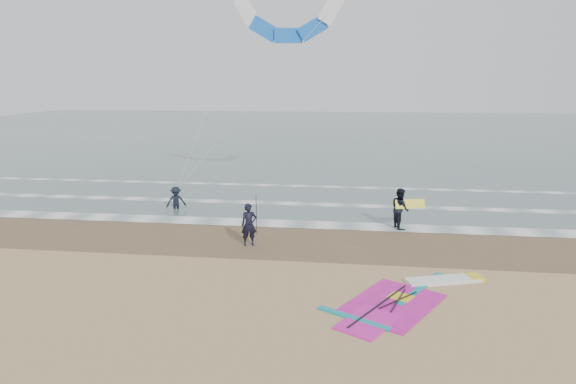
# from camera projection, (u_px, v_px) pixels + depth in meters

# --- Properties ---
(ground) EXTENTS (120.00, 120.00, 0.00)m
(ground) POSITION_uv_depth(u_px,v_px,m) (307.00, 305.00, 14.79)
(ground) COLOR tan
(ground) RESTS_ON ground
(sea_water) EXTENTS (120.00, 80.00, 0.02)m
(sea_water) POSITION_uv_depth(u_px,v_px,m) (344.00, 133.00, 61.26)
(sea_water) COLOR #47605E
(sea_water) RESTS_ON ground
(wet_sand_band) EXTENTS (120.00, 5.00, 0.01)m
(wet_sand_band) POSITION_uv_depth(u_px,v_px,m) (321.00, 241.00, 20.60)
(wet_sand_band) COLOR brown
(wet_sand_band) RESTS_ON ground
(foam_waterline) EXTENTS (120.00, 9.15, 0.02)m
(foam_waterline) POSITION_uv_depth(u_px,v_px,m) (327.00, 212.00, 24.89)
(foam_waterline) COLOR white
(foam_waterline) RESTS_ON ground
(windsurf_rig) EXTENTS (5.22, 4.94, 0.13)m
(windsurf_rig) POSITION_uv_depth(u_px,v_px,m) (408.00, 297.00, 15.20)
(windsurf_rig) COLOR white
(windsurf_rig) RESTS_ON ground
(person_standing) EXTENTS (0.71, 0.59, 1.67)m
(person_standing) POSITION_uv_depth(u_px,v_px,m) (249.00, 225.00, 19.88)
(person_standing) COLOR black
(person_standing) RESTS_ON ground
(person_walking) EXTENTS (0.94, 1.05, 1.79)m
(person_walking) POSITION_uv_depth(u_px,v_px,m) (400.00, 208.00, 22.12)
(person_walking) COLOR black
(person_walking) RESTS_ON ground
(person_wading) EXTENTS (1.13, 0.92, 1.52)m
(person_wading) POSITION_uv_depth(u_px,v_px,m) (176.00, 195.00, 25.36)
(person_wading) COLOR black
(person_wading) RESTS_ON ground
(held_pole) EXTENTS (0.17, 0.86, 1.82)m
(held_pole) POSITION_uv_depth(u_px,v_px,m) (256.00, 215.00, 19.76)
(held_pole) COLOR black
(held_pole) RESTS_ON ground
(carried_kiteboard) EXTENTS (1.30, 0.51, 0.39)m
(carried_kiteboard) POSITION_uv_depth(u_px,v_px,m) (410.00, 204.00, 21.92)
(carried_kiteboard) COLOR yellow
(carried_kiteboard) RESTS_ON ground
(surf_kite) EXTENTS (8.03, 4.75, 9.83)m
(surf_kite) POSITION_uv_depth(u_px,v_px,m) (288.00, 23.00, 27.32)
(surf_kite) COLOR white
(surf_kite) RESTS_ON ground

